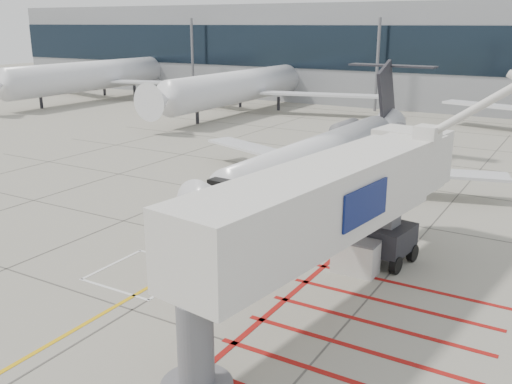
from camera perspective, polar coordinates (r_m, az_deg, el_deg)
The scene contains 10 objects.
ground_plane at distance 27.13m, azimuth -6.54°, elevation -8.20°, with size 260.00×260.00×0.00m, color #9B9686.
regional_jet at distance 37.33m, azimuth 4.82°, elevation 5.29°, with size 24.55×30.96×8.11m, color silver, non-canonical shape.
jet_bridge at distance 22.39m, azimuth 6.10°, elevation -2.56°, with size 9.51×20.08×8.03m, color silver, non-canonical shape.
pushback_tug at distance 26.16m, azimuth -3.61°, elevation -7.29°, with size 2.56×1.60×1.49m, color maroon, non-canonical shape.
baggage_cart at distance 31.73m, azimuth 0.57°, elevation -3.16°, with size 1.92×1.21×1.21m, color #5A595E, non-canonical shape.
ground_power_unit at distance 27.26m, azimuth 9.93°, elevation -6.36°, with size 2.05×1.20×1.63m, color silver, non-canonical shape.
cone_nose at distance 32.59m, azimuth -0.04°, elevation -3.30°, with size 0.35×0.35×0.48m, color #FD580D.
cone_side at distance 30.12m, azimuth -0.61°, elevation -5.01°, with size 0.34×0.34×0.47m, color #FF530D.
bg_aircraft_a at distance 92.71m, azimuth -14.70°, elevation 13.07°, with size 39.03×43.37×13.01m, color silver, non-canonical shape.
bg_aircraft_b at distance 76.68m, azimuth -0.48°, elevation 12.65°, with size 36.51×40.56×12.17m, color silver, non-canonical shape.
Camera 1 is at (15.11, -19.50, 11.31)m, focal length 40.00 mm.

